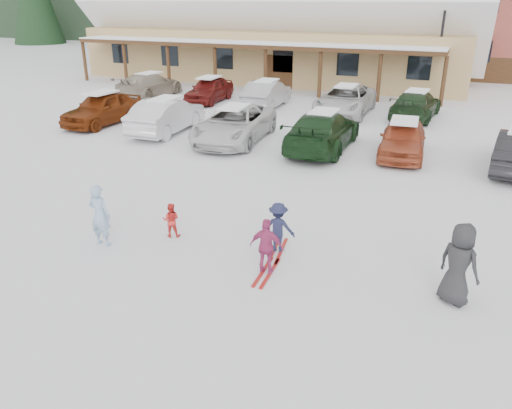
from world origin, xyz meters
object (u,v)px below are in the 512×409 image
at_px(parked_car_1, 166,116).
at_px(parked_car_8, 209,90).
at_px(child_magenta, 267,247).
at_px(parked_car_4, 403,138).
at_px(parked_car_2, 234,124).
at_px(parked_car_9, 267,94).
at_px(adult_skier, 100,215).
at_px(child_navy, 278,228).
at_px(toddler_red, 171,220).
at_px(lamp_post, 442,36).
at_px(parked_car_0, 102,108).
at_px(day_lodge, 278,24).
at_px(parked_car_7, 150,85).
at_px(bystander_dark, 459,264).
at_px(parked_car_10, 345,100).
at_px(parked_car_11, 416,105).
at_px(parked_car_3, 323,131).

distance_m(parked_car_1, parked_car_8, 7.43).
xyz_separation_m(child_magenta, parked_car_4, (1.63, 10.47, 0.04)).
height_order(parked_car_2, parked_car_9, parked_car_9).
height_order(adult_skier, parked_car_9, adult_skier).
bearing_deg(child_navy, child_magenta, 88.56).
distance_m(child_magenta, parked_car_2, 11.34).
bearing_deg(toddler_red, lamp_post, -121.58).
height_order(parked_car_0, parked_car_9, parked_car_0).
bearing_deg(parked_car_4, parked_car_1, 177.76).
xyz_separation_m(day_lodge, parked_car_7, (-4.48, -10.95, -3.21)).
bearing_deg(parked_car_4, child_magenta, -102.80).
bearing_deg(bystander_dark, parked_car_10, -39.26).
bearing_deg(parked_car_11, toddler_red, 80.20).
distance_m(child_magenta, parked_car_1, 13.50).
bearing_deg(toddler_red, parked_car_3, -118.84).
height_order(lamp_post, parked_car_10, lamp_post).
relative_size(parked_car_1, parked_car_2, 0.88).
relative_size(toddler_red, child_magenta, 0.69).
relative_size(lamp_post, child_navy, 5.06).
relative_size(child_magenta, parked_car_2, 0.25).
bearing_deg(parked_car_2, parked_car_0, 172.55).
distance_m(parked_car_7, parked_car_10, 12.47).
bearing_deg(adult_skier, toddler_red, -141.14).
height_order(adult_skier, parked_car_0, adult_skier).
xyz_separation_m(toddler_red, parked_car_4, (4.62, 9.64, 0.25)).
xyz_separation_m(toddler_red, parked_car_2, (-2.39, 9.15, 0.29)).
xyz_separation_m(bystander_dark, parked_car_9, (-10.65, 16.78, -0.12)).
distance_m(child_navy, parked_car_1, 12.60).
bearing_deg(parked_car_1, parked_car_9, -110.44).
bearing_deg(parked_car_4, child_navy, -104.59).
relative_size(child_magenta, parked_car_11, 0.27).
bearing_deg(parked_car_8, child_magenta, -61.25).
relative_size(parked_car_1, parked_car_3, 0.88).
height_order(parked_car_2, parked_car_8, parked_car_2).
relative_size(child_navy, parked_car_3, 0.24).
height_order(lamp_post, adult_skier, lamp_post).
distance_m(lamp_post, parked_car_10, 8.61).
bearing_deg(day_lodge, parked_car_2, -75.46).
xyz_separation_m(bystander_dark, parked_car_3, (-5.48, 9.79, -0.09)).
xyz_separation_m(bystander_dark, parked_car_1, (-12.87, 9.77, -0.09)).
relative_size(day_lodge, parked_car_0, 6.39).
xyz_separation_m(parked_car_2, parked_car_10, (3.21, 7.09, 0.01)).
xyz_separation_m(adult_skier, child_navy, (4.22, 1.35, -0.17)).
relative_size(parked_car_3, parked_car_4, 1.30).
bearing_deg(toddler_red, adult_skier, 18.83).
xyz_separation_m(day_lodge, child_navy, (10.02, -27.30, -3.30)).
bearing_deg(parked_car_7, parked_car_3, 155.12).
bearing_deg(child_navy, parked_car_0, -44.72).
bearing_deg(parked_car_7, adult_skier, 124.25).
height_order(day_lodge, parked_car_4, day_lodge).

